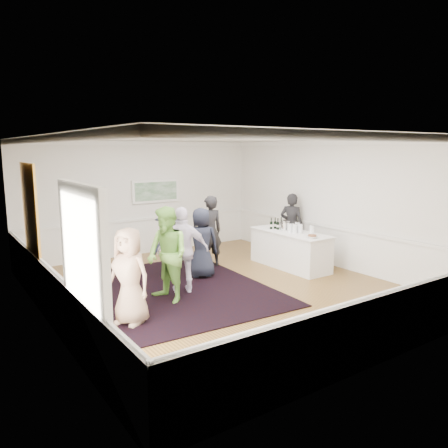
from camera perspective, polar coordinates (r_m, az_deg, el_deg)
floor at (r=9.49m, az=-0.41°, el=-8.50°), size 8.00×8.00×0.00m
ceiling at (r=9.01m, az=-0.43°, el=11.21°), size 7.00×8.00×0.02m
wall_left at (r=7.76m, az=-22.43°, el=-1.19°), size 0.02×8.00×3.20m
wall_right at (r=11.42m, az=14.34°, el=2.56°), size 0.02×8.00×3.20m
wall_back at (r=12.60m, az=-10.63°, el=3.35°), size 7.00×0.02×3.20m
wall_front at (r=6.26m, az=20.48°, el=-3.55°), size 7.00×0.02×3.20m
wainscoting at (r=9.34m, az=-0.41°, el=-5.58°), size 7.00×8.00×1.00m
mirror at (r=9.00m, az=-23.95°, el=1.43°), size 0.05×1.25×1.85m
doorway at (r=6.00m, az=-17.96°, el=-5.76°), size 0.10×1.78×2.56m
landscape_painting at (r=12.70m, az=-8.90°, el=4.27°), size 1.44×0.06×0.66m
area_rug at (r=9.54m, az=-6.05°, el=-8.39°), size 3.73×4.76×0.02m
serving_table at (r=11.22m, az=8.61°, el=-3.29°), size 0.86×2.26×0.92m
bartender at (r=12.18m, az=8.81°, el=-0.18°), size 0.70×0.78×1.78m
guest_tan at (r=7.63m, az=-12.29°, el=-6.69°), size 0.88×0.98×1.69m
guest_green at (r=8.58m, az=-7.41°, el=-4.02°), size 0.87×1.03×1.88m
guest_lilac at (r=9.08m, az=-5.37°, el=-3.46°), size 1.15×0.85×1.81m
guest_dark_a at (r=10.28m, az=-7.32°, el=-2.61°), size 1.13×0.83×1.57m
guest_dark_b at (r=11.03m, az=-1.86°, el=-0.99°), size 0.71×0.51×1.83m
guest_navy at (r=10.15m, az=-2.98°, el=-2.47°), size 0.92×0.74×1.65m
wine_bottles at (r=11.45m, az=6.98°, el=0.13°), size 0.38×0.23×0.31m
juice_pitchers at (r=10.96m, az=9.74°, el=-0.56°), size 0.39×0.65×0.24m
ice_bucket at (r=11.27m, az=7.95°, el=-0.25°), size 0.26×0.26×0.25m
nut_bowl at (r=10.42m, az=11.45°, el=-1.61°), size 0.26×0.26×0.08m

